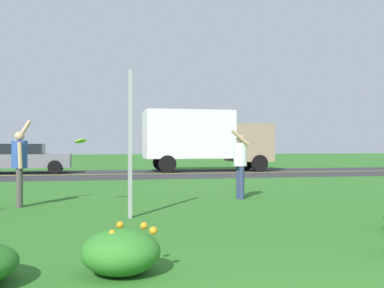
% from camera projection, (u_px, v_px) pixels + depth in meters
% --- Properties ---
extents(ground_plane, '(120.00, 120.00, 0.00)m').
position_uv_depth(ground_plane, '(155.00, 197.00, 12.36)').
color(ground_plane, '#2D6B23').
extents(highway_strip, '(120.00, 7.47, 0.01)m').
position_uv_depth(highway_strip, '(129.00, 174.00, 22.05)').
color(highway_strip, '#2D2D30').
rests_on(highway_strip, ground).
extents(highway_center_stripe, '(120.00, 0.16, 0.00)m').
position_uv_depth(highway_center_stripe, '(129.00, 174.00, 22.05)').
color(highway_center_stripe, yellow).
rests_on(highway_center_stripe, ground).
extents(daylily_clump_mid_left, '(0.84, 0.87, 0.51)m').
position_uv_depth(daylily_clump_mid_left, '(121.00, 252.00, 4.90)').
color(daylily_clump_mid_left, '#2D7526').
rests_on(daylily_clump_mid_left, ground).
extents(sign_post_near_path, '(0.07, 0.10, 2.80)m').
position_uv_depth(sign_post_near_path, '(130.00, 144.00, 8.73)').
color(sign_post_near_path, '#93969B').
rests_on(sign_post_near_path, ground).
extents(person_thrower_blue_shirt, '(0.40, 0.51, 1.95)m').
position_uv_depth(person_thrower_blue_shirt, '(20.00, 161.00, 10.29)').
color(person_thrower_blue_shirt, '#2D4C9E').
rests_on(person_thrower_blue_shirt, ground).
extents(person_catcher_white_shirt, '(0.50, 0.52, 1.78)m').
position_uv_depth(person_catcher_white_shirt, '(240.00, 160.00, 11.86)').
color(person_catcher_white_shirt, silver).
rests_on(person_catcher_white_shirt, ground).
extents(frisbee_lime, '(0.28, 0.26, 0.14)m').
position_uv_depth(frisbee_lime, '(81.00, 141.00, 10.55)').
color(frisbee_lime, '#8CD133').
extents(car_gray_center_left, '(4.50, 2.00, 1.45)m').
position_uv_depth(car_gray_center_left, '(23.00, 158.00, 22.66)').
color(car_gray_center_left, slate).
rests_on(car_gray_center_left, ground).
extents(box_truck_tan, '(6.70, 2.46, 3.20)m').
position_uv_depth(box_truck_tan, '(205.00, 137.00, 24.56)').
color(box_truck_tan, '#937F60').
rests_on(box_truck_tan, ground).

